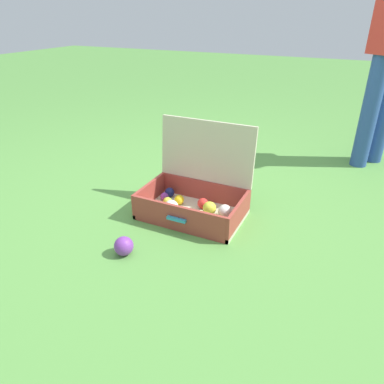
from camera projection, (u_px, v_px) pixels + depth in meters
The scene contains 3 objects.
ground_plane at pixel (181, 213), 2.10m from camera, with size 16.00×16.00×0.00m, color #569342.
open_suitcase at pixel (194, 195), 2.06m from camera, with size 0.58×0.43×0.51m.
stray_ball_on_grass at pixel (124, 246), 1.73m from camera, with size 0.10×0.10×0.10m, color purple.
Camera 1 is at (0.84, -1.61, 1.07)m, focal length 33.39 mm.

